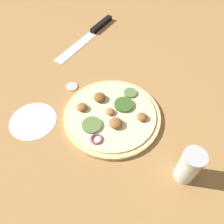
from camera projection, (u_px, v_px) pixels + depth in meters
The scene contains 6 objects.
ground_plane at pixel (112, 117), 0.60m from camera, with size 3.00×3.00×0.00m, color #9E703F.
pizza at pixel (112, 115), 0.59m from camera, with size 0.26×0.26×0.03m.
knife at pixel (94, 31), 0.84m from camera, with size 0.11×0.32×0.02m.
spice_jar at pixel (189, 166), 0.46m from camera, with size 0.05×0.05×0.10m.
loose_cap at pixel (72, 86), 0.66m from camera, with size 0.04×0.04×0.01m.
flour_patch at pixel (33, 121), 0.59m from camera, with size 0.13×0.13×0.00m.
Camera 1 is at (-0.11, 0.34, 0.48)m, focal length 35.00 mm.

